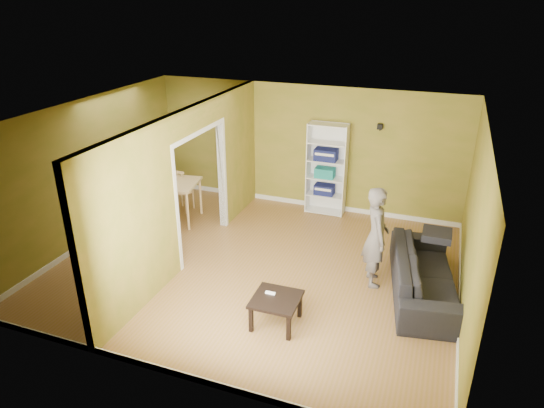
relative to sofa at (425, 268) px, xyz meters
The scene contains 15 objects.
room_shell 2.84m from the sofa, behind, with size 6.50×6.50×6.50m.
partition 4.00m from the sofa, behind, with size 0.22×5.50×2.60m, color olive, non-canonical shape.
wall_speaker 3.17m from the sofa, 115.25° to the left, with size 0.10×0.10×0.10m, color black.
sofa is the anchor object (origin of this frame).
person 0.93m from the sofa, behind, with size 0.54×0.70×1.91m, color slate.
bookshelf 3.32m from the sofa, 131.52° to the left, with size 0.80×0.35×1.90m.
paper_box_navy_a 3.27m from the sofa, 132.46° to the left, with size 0.40×0.26×0.21m, color navy.
paper_box_teal 3.30m from the sofa, 132.54° to the left, with size 0.40×0.26×0.20m, color teal.
paper_box_navy_b 3.37m from the sofa, 132.45° to the left, with size 0.46×0.30×0.23m, color navy.
coffee_table 2.40m from the sofa, 141.10° to the right, with size 0.64×0.64×0.43m.
game_controller 2.44m from the sofa, 143.96° to the right, with size 0.14×0.04×0.03m, color white.
dining_table 5.21m from the sofa, 169.56° to the left, with size 1.31×0.87×0.82m.
chair_left 5.90m from the sofa, behind, with size 0.43×0.43×0.94m, color #D3B689, non-canonical shape.
chair_near 5.02m from the sofa, behind, with size 0.41×0.41×0.89m, color #D4AD84, non-canonical shape.
chair_far 5.23m from the sofa, 163.66° to the left, with size 0.43×0.43×0.94m, color #D5BD77, non-canonical shape.
Camera 1 is at (2.71, -6.60, 4.29)m, focal length 32.00 mm.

